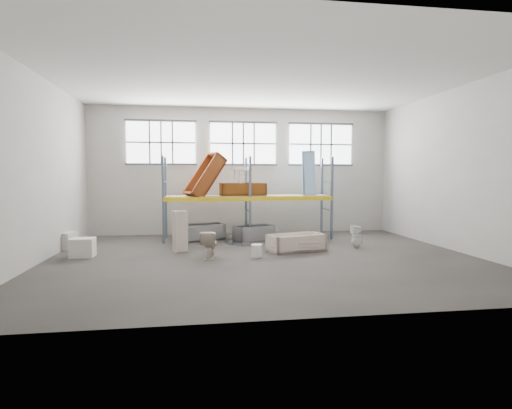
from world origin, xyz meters
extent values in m
cube|color=#423D39|center=(0.00, 0.00, -0.05)|extent=(12.00, 10.00, 0.10)
cube|color=silver|center=(0.00, 0.00, 5.05)|extent=(12.00, 10.00, 0.10)
cube|color=#A29F96|center=(0.00, 5.05, 2.50)|extent=(12.00, 0.10, 5.00)
cube|color=#B8B4AB|center=(0.00, -5.05, 2.50)|extent=(12.00, 0.10, 5.00)
cube|color=#A7A49C|center=(-6.05, 0.00, 2.50)|extent=(0.10, 10.00, 5.00)
cube|color=#AFACA3|center=(6.05, 0.00, 2.50)|extent=(0.10, 10.00, 5.00)
cube|color=white|center=(-3.20, 4.94, 3.60)|extent=(2.60, 0.04, 1.60)
cube|color=white|center=(0.00, 4.94, 3.60)|extent=(2.60, 0.04, 1.60)
cube|color=white|center=(3.20, 4.94, 3.60)|extent=(2.60, 0.04, 1.60)
cube|color=slate|center=(-3.00, 2.90, 1.50)|extent=(0.08, 0.08, 3.00)
cube|color=slate|center=(-3.00, 4.10, 1.50)|extent=(0.08, 0.08, 3.00)
cube|color=slate|center=(0.00, 2.90, 1.50)|extent=(0.08, 0.08, 3.00)
cube|color=slate|center=(0.00, 4.10, 1.50)|extent=(0.08, 0.08, 3.00)
cube|color=slate|center=(3.00, 2.90, 1.50)|extent=(0.08, 0.08, 3.00)
cube|color=slate|center=(3.00, 4.10, 1.50)|extent=(0.08, 0.08, 3.00)
cube|color=yellow|center=(0.00, 2.90, 1.50)|extent=(6.00, 0.10, 0.14)
cube|color=yellow|center=(0.00, 4.10, 1.50)|extent=(6.00, 0.10, 0.14)
cube|color=gray|center=(0.00, 3.50, 1.58)|extent=(5.90, 1.10, 0.03)
cylinder|color=black|center=(0.00, 2.70, 0.00)|extent=(1.80, 1.80, 0.00)
cube|color=beige|center=(1.04, 0.73, 0.28)|extent=(0.42, 0.25, 0.37)
imported|color=beige|center=(0.50, 0.53, 0.16)|extent=(0.50, 0.50, 0.14)
imported|color=beige|center=(-1.53, 0.15, 0.39)|extent=(0.57, 0.83, 0.77)
cube|color=beige|center=(-2.38, 1.24, 0.62)|extent=(0.48, 0.41, 1.25)
imported|color=white|center=(3.22, 1.07, 0.37)|extent=(0.34, 0.34, 0.74)
imported|color=white|center=(-0.31, 3.39, 2.09)|extent=(0.67, 0.53, 0.58)
cylinder|color=silver|center=(-0.20, 0.07, 0.18)|extent=(0.37, 0.37, 0.36)
cube|color=silver|center=(-5.10, 0.82, 0.27)|extent=(0.63, 0.54, 0.54)
cube|color=beige|center=(-6.04, 2.22, 0.26)|extent=(0.75, 0.75, 0.53)
camera|label=1|loc=(-1.89, -11.19, 2.30)|focal=28.38mm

